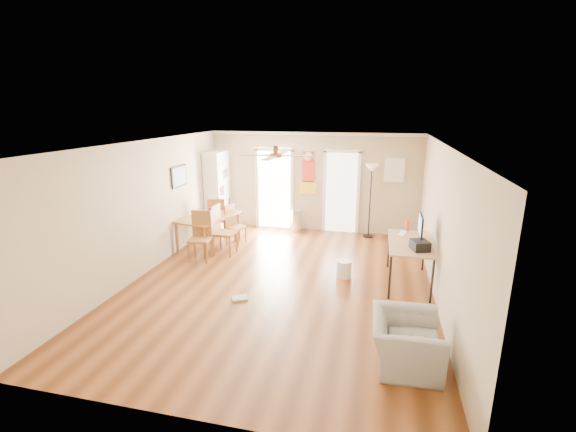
% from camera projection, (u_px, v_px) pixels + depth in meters
% --- Properties ---
extents(floor, '(7.00, 7.00, 0.00)m').
position_uv_depth(floor, '(281.00, 283.00, 7.44)').
color(floor, brown).
rests_on(floor, ground).
extents(ceiling, '(5.50, 7.00, 0.00)m').
position_uv_depth(ceiling, '(280.00, 144.00, 6.75)').
color(ceiling, silver).
rests_on(ceiling, floor).
extents(wall_back, '(5.50, 0.04, 2.60)m').
position_uv_depth(wall_back, '(313.00, 182.00, 10.38)').
color(wall_back, beige).
rests_on(wall_back, floor).
extents(wall_front, '(5.50, 0.04, 2.60)m').
position_uv_depth(wall_front, '(191.00, 310.00, 3.81)').
color(wall_front, beige).
rests_on(wall_front, floor).
extents(wall_left, '(0.04, 7.00, 2.60)m').
position_uv_depth(wall_left, '(144.00, 208.00, 7.70)').
color(wall_left, beige).
rests_on(wall_left, floor).
extents(wall_right, '(0.04, 7.00, 2.60)m').
position_uv_depth(wall_right, '(442.00, 227.00, 6.49)').
color(wall_right, beige).
rests_on(wall_right, floor).
extents(crown_molding, '(5.50, 7.00, 0.08)m').
position_uv_depth(crown_molding, '(280.00, 146.00, 6.76)').
color(crown_molding, white).
rests_on(crown_molding, wall_back).
extents(kitchen_doorway, '(0.90, 0.10, 2.10)m').
position_uv_depth(kitchen_doorway, '(275.00, 190.00, 10.66)').
color(kitchen_doorway, white).
rests_on(kitchen_doorway, wall_back).
extents(bathroom_doorway, '(0.80, 0.10, 2.10)m').
position_uv_depth(bathroom_doorway, '(341.00, 193.00, 10.27)').
color(bathroom_doorway, white).
rests_on(bathroom_doorway, wall_back).
extents(wall_decal, '(0.46, 0.03, 1.10)m').
position_uv_depth(wall_decal, '(308.00, 173.00, 10.32)').
color(wall_decal, red).
rests_on(wall_decal, wall_back).
extents(ac_grille, '(0.50, 0.04, 0.60)m').
position_uv_depth(ac_grille, '(394.00, 170.00, 9.79)').
color(ac_grille, white).
rests_on(ac_grille, wall_back).
extents(framed_poster, '(0.04, 0.66, 0.48)m').
position_uv_depth(framed_poster, '(179.00, 176.00, 8.90)').
color(framed_poster, black).
rests_on(framed_poster, wall_left).
extents(ceiling_fan, '(1.24, 1.24, 0.20)m').
position_uv_depth(ceiling_fan, '(276.00, 156.00, 6.51)').
color(ceiling_fan, '#593819').
rests_on(ceiling_fan, ceiling).
extents(bookshelf, '(0.54, 0.99, 2.09)m').
position_uv_depth(bookshelf, '(218.00, 190.00, 10.61)').
color(bookshelf, silver).
rests_on(bookshelf, floor).
extents(dining_table, '(1.19, 1.65, 0.75)m').
position_uv_depth(dining_table, '(209.00, 231.00, 9.31)').
color(dining_table, olive).
rests_on(dining_table, floor).
extents(dining_chair_right_a, '(0.48, 0.48, 0.94)m').
position_uv_depth(dining_chair_right_a, '(236.00, 225.00, 9.46)').
color(dining_chair_right_a, '#AD6D37').
rests_on(dining_chair_right_a, floor).
extents(dining_chair_right_b, '(0.47, 0.47, 1.11)m').
position_uv_depth(dining_chair_right_b, '(225.00, 230.00, 8.78)').
color(dining_chair_right_b, '#94612F').
rests_on(dining_chair_right_b, floor).
extents(dining_chair_near, '(0.49, 0.49, 1.06)m').
position_uv_depth(dining_chair_near, '(200.00, 237.00, 8.41)').
color(dining_chair_near, olive).
rests_on(dining_chair_near, floor).
extents(dining_chair_far, '(0.53, 0.53, 1.02)m').
position_uv_depth(dining_chair_far, '(217.00, 217.00, 9.99)').
color(dining_chair_far, olive).
rests_on(dining_chair_far, floor).
extents(trash_can, '(0.31, 0.31, 0.60)m').
position_uv_depth(trash_can, '(296.00, 221.00, 10.48)').
color(trash_can, silver).
rests_on(trash_can, floor).
extents(torchiere_lamp, '(0.45, 0.45, 1.87)m').
position_uv_depth(torchiere_lamp, '(370.00, 201.00, 9.86)').
color(torchiere_lamp, black).
rests_on(torchiere_lamp, floor).
extents(computer_desk, '(0.76, 1.53, 0.82)m').
position_uv_depth(computer_desk, '(408.00, 263.00, 7.32)').
color(computer_desk, tan).
rests_on(computer_desk, floor).
extents(imac, '(0.10, 0.58, 0.53)m').
position_uv_depth(imac, '(420.00, 230.00, 7.05)').
color(imac, black).
rests_on(imac, computer_desk).
extents(keyboard, '(0.21, 0.38, 0.01)m').
position_uv_depth(keyboard, '(402.00, 233.00, 7.69)').
color(keyboard, white).
rests_on(keyboard, computer_desk).
extents(printer, '(0.36, 0.39, 0.16)m').
position_uv_depth(printer, '(420.00, 245.00, 6.79)').
color(printer, black).
rests_on(printer, computer_desk).
extents(orange_bottle, '(0.08, 0.08, 0.22)m').
position_uv_depth(orange_bottle, '(407.00, 226.00, 7.83)').
color(orange_bottle, red).
rests_on(orange_bottle, computer_desk).
extents(wastebasket_a, '(0.31, 0.31, 0.33)m').
position_uv_depth(wastebasket_a, '(344.00, 269.00, 7.65)').
color(wastebasket_a, silver).
rests_on(wastebasket_a, floor).
extents(floor_cloth, '(0.33, 0.31, 0.04)m').
position_uv_depth(floor_cloth, '(240.00, 298.00, 6.79)').
color(floor_cloth, '#9F9F9A').
rests_on(floor_cloth, floor).
extents(armchair, '(0.87, 1.00, 0.64)m').
position_uv_depth(armchair, '(406.00, 342.00, 5.00)').
color(armchair, gray).
rests_on(armchair, floor).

